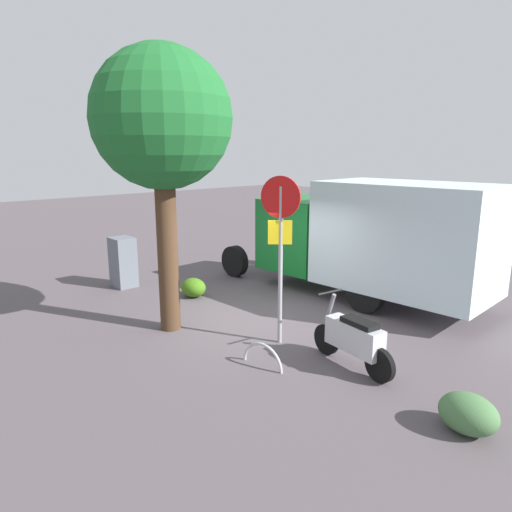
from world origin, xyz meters
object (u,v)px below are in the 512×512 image
Objects in this scene: stop_sign at (280,234)px; utility_cabinet at (123,262)px; box_truck_near at (370,235)px; bike_rack_hoop at (262,366)px; motorcycle at (354,339)px; street_tree at (162,122)px.

utility_cabinet is at bearing 4.29° from stop_sign.
box_truck_near reaches higher than bike_rack_hoop.
box_truck_near is 3.66m from stop_sign.
motorcycle is 0.57× the size of stop_sign.
bike_rack_hoop is (1.07, 1.09, -0.52)m from motorcycle.
utility_cabinet is 1.59× the size of bike_rack_hoop.
stop_sign is (-0.47, 3.59, 0.51)m from box_truck_near.
street_tree reaches higher than stop_sign.
stop_sign is 2.35× the size of utility_cabinet.
street_tree is at bearing 28.87° from motorcycle.
stop_sign is 5.71m from utility_cabinet.
utility_cabinet is (7.09, 0.58, 0.15)m from motorcycle.
utility_cabinet is 6.09m from bike_rack_hoop.
box_truck_near is at bearing -141.52° from utility_cabinet.
motorcycle is 2.25m from stop_sign.
box_truck_near is 4.04× the size of motorcycle.
stop_sign is at bearing 14.89° from motorcycle.
stop_sign is 3.73× the size of bike_rack_hoop.
box_truck_near is at bearing -77.62° from bike_rack_hoop.
street_tree is at bearing 4.80° from bike_rack_hoop.
bike_rack_hoop is (-0.99, 4.52, -1.60)m from box_truck_near.
street_tree is 4.11× the size of utility_cabinet.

